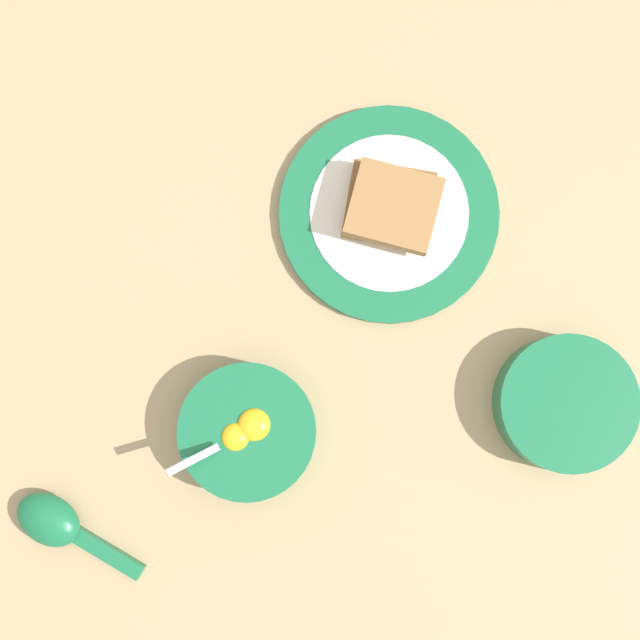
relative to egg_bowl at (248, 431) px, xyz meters
The scene contains 6 objects.
ground_plane 0.07m from the egg_bowl, 130.47° to the right, with size 3.00×3.00×0.00m, color tan.
egg_bowl is the anchor object (origin of this frame).
toast_plate 0.26m from the egg_bowl, 78.11° to the right, with size 0.22×0.22×0.01m.
toast_sandwich 0.26m from the egg_bowl, 77.91° to the right, with size 0.12×0.11×0.04m.
soup_spoon 0.21m from the egg_bowl, 70.41° to the left, with size 0.14×0.06×0.03m.
congee_bowl 0.31m from the egg_bowl, 130.52° to the right, with size 0.13×0.13×0.04m.
Camera 1 is at (0.01, -0.02, 0.90)m, focal length 50.00 mm.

